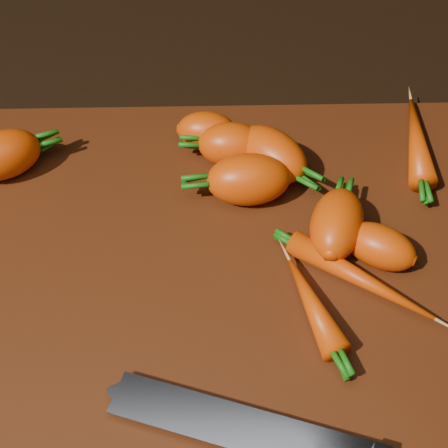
{
  "coord_description": "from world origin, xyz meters",
  "views": [
    {
      "loc": [
        -0.01,
        -0.35,
        0.43
      ],
      "look_at": [
        0.0,
        0.01,
        0.03
      ],
      "focal_mm": 50.0,
      "sensor_mm": 36.0,
      "label": 1
    }
  ],
  "objects": [
    {
      "name": "ground",
      "position": [
        0.0,
        0.0,
        -0.01
      ],
      "size": [
        2.0,
        2.0,
        0.01
      ],
      "primitive_type": "cube",
      "color": "black"
    },
    {
      "name": "cutting_board",
      "position": [
        0.0,
        0.0,
        0.01
      ],
      "size": [
        0.5,
        0.4,
        0.01
      ],
      "primitive_type": "cube",
      "color": "#50210B",
      "rests_on": "ground"
    },
    {
      "name": "carrot_0",
      "position": [
        -0.21,
        0.1,
        0.03
      ],
      "size": [
        0.09,
        0.08,
        0.05
      ],
      "primitive_type": "ellipsoid",
      "rotation": [
        0.0,
        0.0,
        0.51
      ],
      "color": "#C33700",
      "rests_on": "cutting_board"
    },
    {
      "name": "carrot_1",
      "position": [
        0.01,
        0.11,
        0.03
      ],
      "size": [
        0.07,
        0.05,
        0.04
      ],
      "primitive_type": "ellipsoid",
      "rotation": [
        0.0,
        0.0,
        3.05
      ],
      "color": "#C33700",
      "rests_on": "cutting_board"
    },
    {
      "name": "carrot_2",
      "position": [
        0.05,
        0.09,
        0.03
      ],
      "size": [
        0.09,
        0.09,
        0.05
      ],
      "primitive_type": "ellipsoid",
      "rotation": [
        0.0,
        0.0,
        -0.82
      ],
      "color": "#C33700",
      "rests_on": "cutting_board"
    },
    {
      "name": "carrot_3",
      "position": [
        0.1,
        0.0,
        0.03
      ],
      "size": [
        0.07,
        0.09,
        0.04
      ],
      "primitive_type": "ellipsoid",
      "rotation": [
        0.0,
        0.0,
        1.27
      ],
      "color": "#C33700",
      "rests_on": "cutting_board"
    },
    {
      "name": "carrot_4",
      "position": [
        0.02,
        0.06,
        0.04
      ],
      "size": [
        0.08,
        0.05,
        0.05
      ],
      "primitive_type": "ellipsoid",
      "rotation": [
        0.0,
        0.0,
        3.19
      ],
      "color": "#C33700",
      "rests_on": "cutting_board"
    },
    {
      "name": "carrot_5",
      "position": [
        -0.01,
        0.13,
        0.03
      ],
      "size": [
        0.06,
        0.05,
        0.04
      ],
      "primitive_type": "ellipsoid",
      "rotation": [
        0.0,
        0.0,
        -0.13
      ],
      "color": "#C33700",
      "rests_on": "cutting_board"
    },
    {
      "name": "carrot_6",
      "position": [
        0.13,
        -0.02,
        0.03
      ],
      "size": [
        0.07,
        0.06,
        0.04
      ],
      "primitive_type": "ellipsoid",
      "rotation": [
        0.0,
        0.0,
        2.58
      ],
      "color": "#C33700",
      "rests_on": "cutting_board"
    },
    {
      "name": "carrot_7",
      "position": [
        0.19,
        0.12,
        0.03
      ],
      "size": [
        0.04,
        0.13,
        0.03
      ],
      "primitive_type": "ellipsoid",
      "rotation": [
        0.0,
        0.0,
        1.44
      ],
      "color": "#C33700",
      "rests_on": "cutting_board"
    },
    {
      "name": "carrot_8",
      "position": [
        0.11,
        -0.05,
        0.02
      ],
      "size": [
        0.12,
        0.1,
        0.02
      ],
      "primitive_type": "ellipsoid",
      "rotation": [
        0.0,
        0.0,
        -0.67
      ],
      "color": "#C33700",
      "rests_on": "cutting_board"
    },
    {
      "name": "carrot_9",
      "position": [
        0.07,
        -0.07,
        0.02
      ],
      "size": [
        0.05,
        0.09,
        0.02
      ],
      "primitive_type": "ellipsoid",
      "rotation": [
        0.0,
        0.0,
        1.87
      ],
      "color": "#C33700",
      "rests_on": "cutting_board"
    },
    {
      "name": "knife",
      "position": [
        0.02,
        -0.17,
        0.02
      ],
      "size": [
        0.29,
        0.12,
        0.02
      ],
      "rotation": [
        0.0,
        0.0,
        -0.32
      ],
      "color": "gray",
      "rests_on": "cutting_board"
    }
  ]
}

